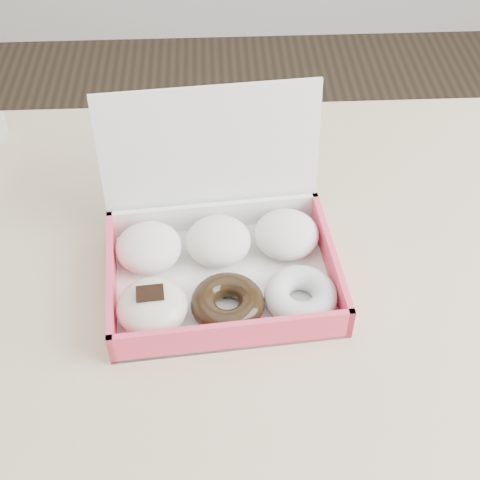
{
  "coord_description": "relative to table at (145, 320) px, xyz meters",
  "views": [
    {
      "loc": [
        0.1,
        -0.57,
        1.41
      ],
      "look_at": [
        0.13,
        0.01,
        0.81
      ],
      "focal_mm": 50.0,
      "sensor_mm": 36.0,
      "label": 1
    }
  ],
  "objects": [
    {
      "name": "donut_box",
      "position": [
        0.1,
        0.01,
        0.11
      ],
      "size": [
        0.31,
        0.27,
        0.21
      ],
      "rotation": [
        0.0,
        0.0,
        0.09
      ],
      "color": "white",
      "rests_on": "table"
    },
    {
      "name": "table",
      "position": [
        0.0,
        0.0,
        0.0
      ],
      "size": [
        1.2,
        0.8,
        0.75
      ],
      "color": "#D2B48A",
      "rests_on": "ground"
    }
  ]
}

